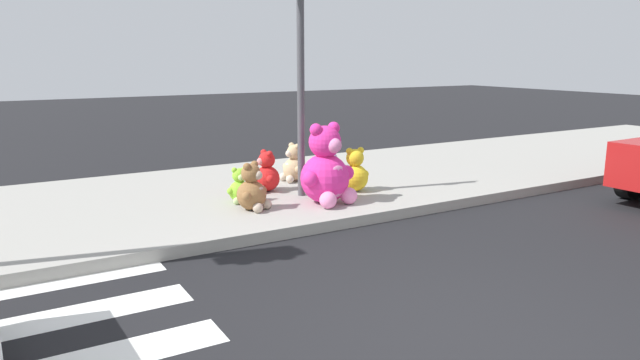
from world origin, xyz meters
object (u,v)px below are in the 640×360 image
Objects in this scene: plush_pink_large at (326,171)px; plush_tan at (294,166)px; sign_pole at (301,82)px; plush_red at (266,175)px; plush_yellow at (354,173)px; plush_lime at (240,188)px; plush_lavender at (330,170)px; plush_brown at (253,191)px.

plush_pink_large is 1.58m from plush_tan.
plush_red is at bearing 123.20° from sign_pole.
plush_tan is at bearing 79.54° from plush_pink_large.
plush_lime is at bearing 173.00° from plush_yellow.
plush_yellow is 1.34× the size of plush_lime.
plush_red is 0.84m from plush_tan.
sign_pole is 1.78m from plush_lime.
plush_yellow is at bearing 29.59° from plush_pink_large.
sign_pole is at bearing -148.06° from plush_lavender.
plush_lime is at bearing 148.03° from plush_pink_large.
plush_pink_large is 1.68× the size of plush_yellow.
plush_lavender is at bearing -1.16° from plush_red.
plush_yellow reaches higher than plush_lime.
plush_lavender is (0.81, 0.50, -1.48)m from sign_pole.
plush_brown is at bearing -134.70° from plush_tan.
plush_lime is 1.61m from plush_tan.
plush_yellow reaches higher than plush_tan.
plush_lime is (-1.05, 0.66, -0.26)m from plush_pink_large.
sign_pole is 4.97× the size of plush_tan.
plush_pink_large is at bearing -81.36° from sign_pole.
plush_lavender is 1.82m from plush_lime.
sign_pole is 1.76m from plush_lavender.
sign_pole reaches higher than plush_brown.
sign_pole is 1.78m from plush_brown.
plush_lime is (0.01, 0.48, -0.06)m from plush_brown.
plush_yellow is at bearing -29.38° from plush_red.
plush_yellow is (0.05, -0.65, 0.06)m from plush_lavender.
plush_tan reaches higher than plush_lime.
sign_pole is at bearing 98.64° from plush_pink_large.
plush_tan reaches higher than plush_lavender.
sign_pole reaches higher than plush_pink_large.
plush_lime is at bearing -144.04° from plush_red.
plush_tan is (0.37, 0.96, -1.44)m from sign_pole.
plush_pink_large is at bearing -9.53° from plush_brown.
plush_tan is at bearing 133.11° from plush_lavender.
sign_pole is 1.67m from plush_yellow.
sign_pole reaches higher than plush_lime.
plush_lavender is 1.06× the size of plush_lime.
plush_pink_large reaches higher than plush_lavender.
plush_brown is 1.30× the size of plush_lime.
plush_red is 1.00× the size of plush_tan.
sign_pole is at bearing 22.45° from plush_brown.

